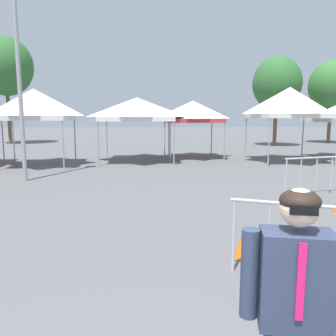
{
  "coord_description": "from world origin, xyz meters",
  "views": [
    {
      "loc": [
        -0.18,
        -0.84,
        2.19
      ],
      "look_at": [
        0.38,
        5.0,
        1.3
      ],
      "focal_mm": 36.39,
      "sensor_mm": 36.0,
      "label": 1
    }
  ],
  "objects_px": {
    "person_foreground": "(294,308)",
    "traffic_cone_lot_center": "(244,243)",
    "canopy_tent_right_of_center": "(137,109)",
    "light_pole_near_lift": "(15,10)",
    "tree_behind_tents_right": "(277,84)",
    "tree_behind_tents_center": "(6,66)",
    "crowd_barrier_by_lift": "(311,228)",
    "canopy_tent_behind_center": "(34,105)",
    "canopy_tent_left_of_center": "(193,112)",
    "canopy_tent_behind_right": "(290,103)",
    "crowd_barrier_mid_lot": "(317,168)",
    "tree_behind_tents_left": "(332,86)"
  },
  "relations": [
    {
      "from": "light_pole_near_lift",
      "to": "tree_behind_tents_left",
      "type": "bearing_deg",
      "value": 37.09
    },
    {
      "from": "light_pole_near_lift",
      "to": "crowd_barrier_by_lift",
      "type": "height_order",
      "value": "light_pole_near_lift"
    },
    {
      "from": "crowd_barrier_by_lift",
      "to": "traffic_cone_lot_center",
      "type": "bearing_deg",
      "value": 124.64
    },
    {
      "from": "person_foreground",
      "to": "light_pole_near_lift",
      "type": "bearing_deg",
      "value": 115.11
    },
    {
      "from": "crowd_barrier_by_lift",
      "to": "crowd_barrier_mid_lot",
      "type": "bearing_deg",
      "value": 60.47
    },
    {
      "from": "canopy_tent_behind_right",
      "to": "crowd_barrier_mid_lot",
      "type": "distance_m",
      "value": 7.59
    },
    {
      "from": "person_foreground",
      "to": "tree_behind_tents_right",
      "type": "xyz_separation_m",
      "value": [
        9.49,
        22.91,
        3.54
      ]
    },
    {
      "from": "canopy_tent_left_of_center",
      "to": "tree_behind_tents_center",
      "type": "xyz_separation_m",
      "value": [
        -13.09,
        10.75,
        3.64
      ]
    },
    {
      "from": "tree_behind_tents_center",
      "to": "traffic_cone_lot_center",
      "type": "height_order",
      "value": "tree_behind_tents_center"
    },
    {
      "from": "canopy_tent_behind_center",
      "to": "crowd_barrier_mid_lot",
      "type": "xyz_separation_m",
      "value": [
        9.48,
        -6.69,
        -1.95
      ]
    },
    {
      "from": "canopy_tent_left_of_center",
      "to": "crowd_barrier_mid_lot",
      "type": "distance_m",
      "value": 9.26
    },
    {
      "from": "light_pole_near_lift",
      "to": "traffic_cone_lot_center",
      "type": "distance_m",
      "value": 10.34
    },
    {
      "from": "canopy_tent_left_of_center",
      "to": "traffic_cone_lot_center",
      "type": "xyz_separation_m",
      "value": [
        -1.37,
        -12.95,
        -2.2
      ]
    },
    {
      "from": "canopy_tent_behind_center",
      "to": "canopy_tent_behind_right",
      "type": "relative_size",
      "value": 0.95
    },
    {
      "from": "canopy_tent_right_of_center",
      "to": "light_pole_near_lift",
      "type": "bearing_deg",
      "value": -128.08
    },
    {
      "from": "light_pole_near_lift",
      "to": "tree_behind_tents_right",
      "type": "distance_m",
      "value": 19.16
    },
    {
      "from": "canopy_tent_left_of_center",
      "to": "canopy_tent_right_of_center",
      "type": "bearing_deg",
      "value": -161.16
    },
    {
      "from": "canopy_tent_right_of_center",
      "to": "canopy_tent_behind_right",
      "type": "xyz_separation_m",
      "value": [
        7.29,
        -0.95,
        0.31
      ]
    },
    {
      "from": "canopy_tent_behind_center",
      "to": "person_foreground",
      "type": "xyz_separation_m",
      "value": [
        5.36,
        -13.86,
        -1.67
      ]
    },
    {
      "from": "canopy_tent_right_of_center",
      "to": "canopy_tent_left_of_center",
      "type": "bearing_deg",
      "value": 18.84
    },
    {
      "from": "canopy_tent_behind_right",
      "to": "traffic_cone_lot_center",
      "type": "relative_size",
      "value": 7.42
    },
    {
      "from": "tree_behind_tents_left",
      "to": "crowd_barrier_mid_lot",
      "type": "distance_m",
      "value": 21.25
    },
    {
      "from": "tree_behind_tents_center",
      "to": "tree_behind_tents_left",
      "type": "xyz_separation_m",
      "value": [
        26.0,
        -1.79,
        -1.44
      ]
    },
    {
      "from": "tree_behind_tents_right",
      "to": "canopy_tent_right_of_center",
      "type": "bearing_deg",
      "value": -142.75
    },
    {
      "from": "tree_behind_tents_right",
      "to": "light_pole_near_lift",
      "type": "bearing_deg",
      "value": -137.97
    },
    {
      "from": "canopy_tent_behind_right",
      "to": "tree_behind_tents_right",
      "type": "relative_size",
      "value": 0.55
    },
    {
      "from": "canopy_tent_right_of_center",
      "to": "tree_behind_tents_center",
      "type": "height_order",
      "value": "tree_behind_tents_center"
    },
    {
      "from": "traffic_cone_lot_center",
      "to": "canopy_tent_right_of_center",
      "type": "bearing_deg",
      "value": 97.49
    },
    {
      "from": "canopy_tent_right_of_center",
      "to": "canopy_tent_left_of_center",
      "type": "height_order",
      "value": "canopy_tent_right_of_center"
    },
    {
      "from": "canopy_tent_behind_center",
      "to": "traffic_cone_lot_center",
      "type": "xyz_separation_m",
      "value": [
        6.08,
        -10.77,
        -2.47
      ]
    },
    {
      "from": "light_pole_near_lift",
      "to": "canopy_tent_behind_center",
      "type": "bearing_deg",
      "value": 99.5
    },
    {
      "from": "tree_behind_tents_center",
      "to": "traffic_cone_lot_center",
      "type": "relative_size",
      "value": 17.41
    },
    {
      "from": "light_pole_near_lift",
      "to": "traffic_cone_lot_center",
      "type": "xyz_separation_m",
      "value": [
        5.45,
        -7.0,
        -5.31
      ]
    },
    {
      "from": "canopy_tent_behind_right",
      "to": "tree_behind_tents_left",
      "type": "bearing_deg",
      "value": 51.88
    },
    {
      "from": "canopy_tent_left_of_center",
      "to": "canopy_tent_behind_right",
      "type": "height_order",
      "value": "canopy_tent_behind_right"
    },
    {
      "from": "canopy_tent_behind_center",
      "to": "person_foreground",
      "type": "distance_m",
      "value": 14.96
    },
    {
      "from": "canopy_tent_behind_right",
      "to": "crowd_barrier_by_lift",
      "type": "height_order",
      "value": "canopy_tent_behind_right"
    },
    {
      "from": "traffic_cone_lot_center",
      "to": "person_foreground",
      "type": "bearing_deg",
      "value": -103.12
    },
    {
      "from": "canopy_tent_behind_center",
      "to": "crowd_barrier_by_lift",
      "type": "xyz_separation_m",
      "value": [
        6.68,
        -11.63,
        -1.95
      ]
    },
    {
      "from": "light_pole_near_lift",
      "to": "tree_behind_tents_right",
      "type": "relative_size",
      "value": 1.52
    },
    {
      "from": "canopy_tent_behind_center",
      "to": "traffic_cone_lot_center",
      "type": "distance_m",
      "value": 12.61
    },
    {
      "from": "tree_behind_tents_center",
      "to": "crowd_barrier_by_lift",
      "type": "distance_m",
      "value": 28.0
    },
    {
      "from": "crowd_barrier_by_lift",
      "to": "person_foreground",
      "type": "bearing_deg",
      "value": -120.69
    },
    {
      "from": "canopy_tent_right_of_center",
      "to": "crowd_barrier_by_lift",
      "type": "relative_size",
      "value": 1.87
    },
    {
      "from": "light_pole_near_lift",
      "to": "traffic_cone_lot_center",
      "type": "height_order",
      "value": "light_pole_near_lift"
    },
    {
      "from": "tree_behind_tents_center",
      "to": "crowd_barrier_mid_lot",
      "type": "relative_size",
      "value": 4.06
    },
    {
      "from": "canopy_tent_behind_center",
      "to": "canopy_tent_right_of_center",
      "type": "height_order",
      "value": "canopy_tent_behind_center"
    },
    {
      "from": "canopy_tent_right_of_center",
      "to": "traffic_cone_lot_center",
      "type": "bearing_deg",
      "value": -82.51
    },
    {
      "from": "person_foreground",
      "to": "traffic_cone_lot_center",
      "type": "bearing_deg",
      "value": 76.88
    },
    {
      "from": "person_foreground",
      "to": "canopy_tent_behind_right",
      "type": "bearing_deg",
      "value": 65.46
    }
  ]
}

